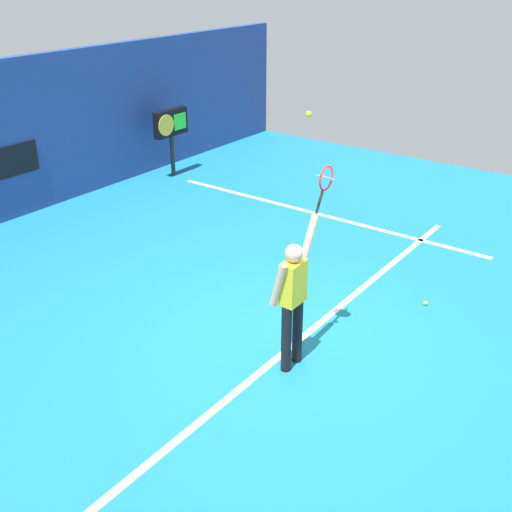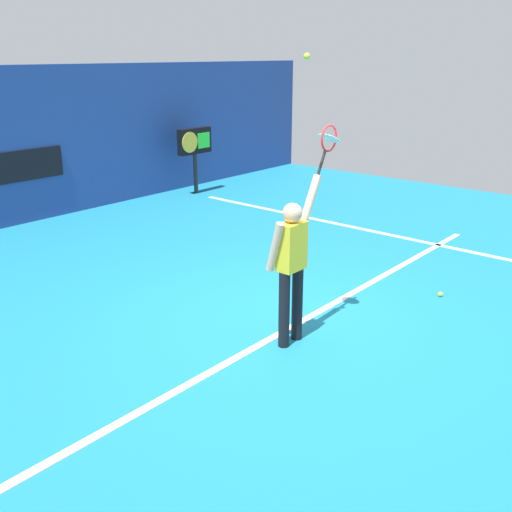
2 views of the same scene
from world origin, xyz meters
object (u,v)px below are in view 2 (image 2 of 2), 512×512
object	(u,v)px
tennis_ball	(307,56)
scoreboard_clock	(195,144)
tennis_player	(292,262)
tennis_racket	(328,141)
spare_ball	(440,294)

from	to	relation	value
tennis_ball	scoreboard_clock	xyz separation A→B (m)	(4.69, 6.56, -2.01)
tennis_player	scoreboard_clock	bearing A→B (deg)	53.70
tennis_player	scoreboard_clock	size ratio (longest dim) A/B	1.25
tennis_racket	spare_ball	world-z (taller)	tennis_racket
tennis_racket	scoreboard_clock	world-z (taller)	tennis_racket
tennis_racket	tennis_player	bearing A→B (deg)	179.62
tennis_player	spare_ball	bearing A→B (deg)	-17.68
tennis_racket	scoreboard_clock	distance (m)	7.75
scoreboard_clock	spare_ball	size ratio (longest dim) A/B	22.98
tennis_ball	scoreboard_clock	size ratio (longest dim) A/B	0.04
tennis_player	tennis_ball	xyz separation A→B (m)	(0.07, -0.09, 2.20)
tennis_player	tennis_ball	distance (m)	2.20
scoreboard_clock	spare_ball	xyz separation A→B (m)	(-2.29, -7.26, -1.17)
tennis_player	tennis_racket	size ratio (longest dim) A/B	3.16
tennis_racket	spare_ball	distance (m)	3.00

